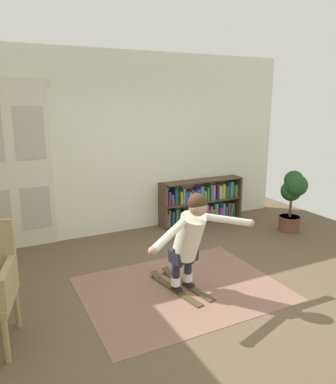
{
  "coord_description": "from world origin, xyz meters",
  "views": [
    {
      "loc": [
        -2.05,
        -3.09,
        2.15
      ],
      "look_at": [
        -0.07,
        0.86,
        1.05
      ],
      "focal_mm": 34.72,
      "sensor_mm": 36.0,
      "label": 1
    }
  ],
  "objects_px": {
    "skis_pair": "(180,286)",
    "potted_plant": "(293,194)",
    "person_skier": "(190,236)",
    "bookshelf": "(201,203)"
  },
  "relations": [
    {
      "from": "bookshelf",
      "to": "person_skier",
      "type": "height_order",
      "value": "person_skier"
    },
    {
      "from": "skis_pair",
      "to": "person_skier",
      "type": "height_order",
      "value": "person_skier"
    },
    {
      "from": "bookshelf",
      "to": "potted_plant",
      "type": "height_order",
      "value": "potted_plant"
    },
    {
      "from": "potted_plant",
      "to": "skis_pair",
      "type": "height_order",
      "value": "potted_plant"
    },
    {
      "from": "person_skier",
      "to": "potted_plant",
      "type": "bearing_deg",
      "value": 22.65
    },
    {
      "from": "skis_pair",
      "to": "bookshelf",
      "type": "bearing_deg",
      "value": 53.01
    },
    {
      "from": "skis_pair",
      "to": "person_skier",
      "type": "distance_m",
      "value": 0.7
    },
    {
      "from": "skis_pair",
      "to": "person_skier",
      "type": "relative_size",
      "value": 0.65
    },
    {
      "from": "skis_pair",
      "to": "potted_plant",
      "type": "bearing_deg",
      "value": 19.21
    },
    {
      "from": "potted_plant",
      "to": "person_skier",
      "type": "distance_m",
      "value": 2.8
    }
  ]
}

